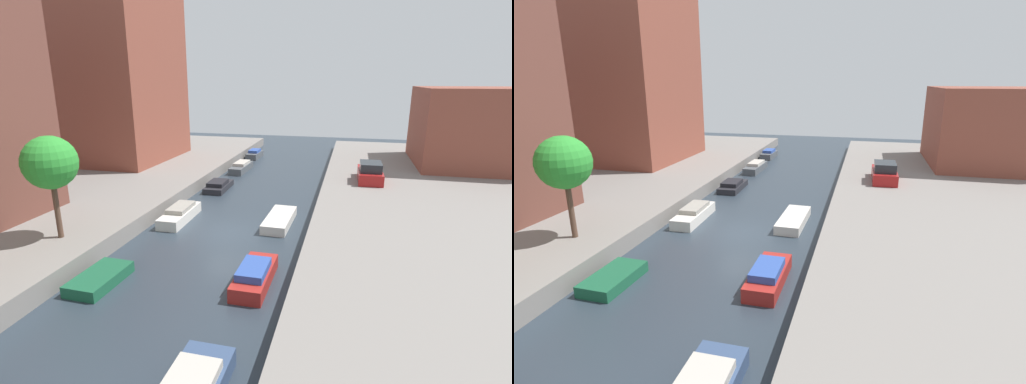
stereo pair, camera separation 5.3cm
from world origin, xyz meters
The scene contains 14 objects.
ground_plane centered at (0.00, 0.00, 0.00)m, with size 84.00×84.00×0.00m, color #28333D.
quay_left centered at (-15.00, 0.00, 0.50)m, with size 20.00×64.00×1.00m, color gray.
quay_right centered at (15.00, 0.00, 0.50)m, with size 20.00×64.00×1.00m, color gray.
apartment_tower_far centered at (-16.00, 14.70, 11.76)m, with size 10.00×11.59×21.53m, color brown.
low_block_right centered at (18.00, 19.84, 4.60)m, with size 10.00×11.35×7.21m, color brown.
street_tree_2 centered at (-7.41, -4.91, 4.95)m, with size 2.67×2.67×5.31m.
parked_car centered at (8.63, 11.09, 1.66)m, with size 1.97×4.30×1.57m.
moored_boat_left_1 centered at (-3.65, -7.12, 0.26)m, with size 1.73×3.06×0.52m.
moored_boat_left_2 centered at (-3.63, 1.42, 0.41)m, with size 1.47×4.28×0.96m.
moored_boat_left_3 centered at (-3.59, 8.93, 0.33)m, with size 1.67×3.69×0.80m.
moored_boat_left_4 centered at (-3.63, 15.99, 0.40)m, with size 1.43×4.35×0.93m.
moored_boat_left_5 centered at (-3.99, 22.88, 0.43)m, with size 1.37×3.44×0.99m.
moored_boat_right_2 centered at (3.18, -5.45, 0.44)m, with size 1.43×3.77×1.02m.
moored_boat_right_3 centered at (2.87, 2.25, 0.29)m, with size 1.62×4.30×0.59m.
Camera 1 is at (7.02, -20.66, 8.96)m, focal length 27.16 mm.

